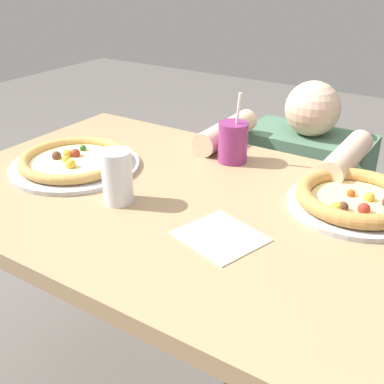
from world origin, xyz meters
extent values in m
cube|color=tan|center=(0.00, 0.00, 0.73)|extent=(1.20, 0.79, 0.04)
cylinder|color=#826748|center=(-0.52, 0.31, 0.35)|extent=(0.07, 0.07, 0.71)
cylinder|color=#B7B7BC|center=(-0.33, -0.02, 0.76)|extent=(0.35, 0.35, 0.01)
cylinder|color=beige|center=(-0.33, -0.02, 0.77)|extent=(0.24, 0.24, 0.01)
torus|color=tan|center=(-0.33, -0.02, 0.78)|extent=(0.29, 0.29, 0.03)
sphere|color=brown|center=(-0.38, -0.03, 0.78)|extent=(0.03, 0.03, 0.03)
sphere|color=gold|center=(-0.30, -0.06, 0.78)|extent=(0.03, 0.03, 0.03)
sphere|color=maroon|center=(-0.35, 0.01, 0.78)|extent=(0.03, 0.03, 0.03)
sphere|color=gold|center=(-0.34, -0.03, 0.78)|extent=(0.02, 0.02, 0.02)
sphere|color=#2D6623|center=(-0.36, 0.05, 0.78)|extent=(0.02, 0.02, 0.02)
sphere|color=gold|center=(-0.36, -0.01, 0.78)|extent=(0.02, 0.02, 0.02)
cylinder|color=#B7B7BC|center=(0.37, 0.17, 0.76)|extent=(0.31, 0.31, 0.01)
cylinder|color=#EFD68C|center=(0.37, 0.17, 0.77)|extent=(0.20, 0.20, 0.01)
torus|color=#C68C47|center=(0.37, 0.17, 0.78)|extent=(0.27, 0.27, 0.04)
sphere|color=brown|center=(0.36, 0.10, 0.78)|extent=(0.02, 0.02, 0.02)
sphere|color=#BF4C19|center=(0.36, 0.18, 0.78)|extent=(0.02, 0.02, 0.02)
sphere|color=gold|center=(0.35, 0.09, 0.78)|extent=(0.02, 0.02, 0.02)
sphere|color=gold|center=(0.40, 0.18, 0.78)|extent=(0.02, 0.02, 0.02)
sphere|color=maroon|center=(0.40, 0.12, 0.78)|extent=(0.03, 0.03, 0.03)
cylinder|color=#8C2D72|center=(0.01, 0.26, 0.81)|extent=(0.08, 0.08, 0.11)
cylinder|color=white|center=(0.02, 0.26, 0.90)|extent=(0.02, 0.02, 0.10)
cylinder|color=silver|center=(-0.10, -0.10, 0.81)|extent=(0.07, 0.07, 0.13)
cube|color=white|center=(-0.09, -0.10, 0.85)|extent=(0.02, 0.02, 0.02)
cube|color=white|center=(-0.11, -0.09, 0.85)|extent=(0.03, 0.03, 0.02)
cube|color=white|center=(-0.10, -0.10, 0.85)|extent=(0.03, 0.03, 0.02)
cube|color=white|center=(0.18, -0.11, 0.75)|extent=(0.20, 0.18, 0.00)
cylinder|color=#333847|center=(0.11, 0.60, 0.23)|extent=(0.33, 0.33, 0.45)
cube|color=#4C7259|center=(0.11, 0.60, 0.60)|extent=(0.41, 0.22, 0.30)
sphere|color=beige|center=(0.11, 0.60, 0.83)|extent=(0.18, 0.18, 0.18)
cylinder|color=beige|center=(-0.08, 0.37, 0.79)|extent=(0.07, 0.28, 0.07)
cylinder|color=beige|center=(0.29, 0.37, 0.79)|extent=(0.07, 0.28, 0.07)
camera|label=1|loc=(0.58, -0.84, 1.27)|focal=44.48mm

